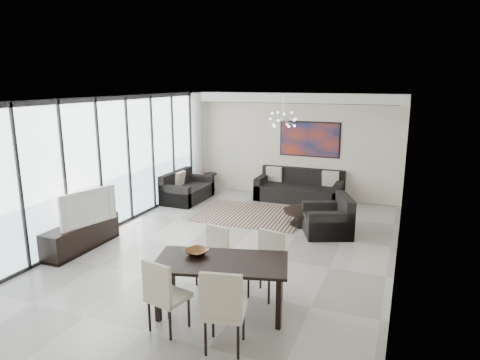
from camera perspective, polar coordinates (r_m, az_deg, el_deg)
The scene contains 20 objects.
room_shell at distance 7.74m, azimuth 1.63°, elevation -0.13°, with size 6.00×9.00×2.90m.
window_wall at distance 9.38m, azimuth -17.77°, elevation 1.71°, with size 0.37×8.95×2.90m.
soffit at distance 11.79m, azimuth 6.87°, elevation 10.83°, with size 5.98×0.40×0.26m, color white.
painting at distance 11.93m, azimuth 9.26°, elevation 5.38°, with size 1.68×0.04×0.98m, color #AD3618.
chandelier at distance 10.00m, azimuth 5.77°, elevation 8.05°, with size 0.66×0.66×0.71m.
rug at distance 10.55m, azimuth 1.53°, elevation -4.63°, with size 2.55×1.96×0.01m, color black.
coffee_table at distance 9.92m, azimuth 8.62°, elevation -4.82°, with size 0.97×0.97×0.34m.
bowl_coffee at distance 9.91m, azimuth 9.11°, elevation -3.76°, with size 0.22×0.22×0.07m, color brown.
sofa_main at distance 11.84m, azimuth 7.95°, elevation -1.36°, with size 2.33×0.95×0.85m.
loveseat at distance 11.85m, azimuth -7.20°, elevation -1.43°, with size 0.88×1.57×0.79m.
armchair at distance 9.39m, azimuth 11.76°, elevation -5.39°, with size 1.25×1.28×0.84m.
side_table at distance 12.80m, azimuth -3.95°, elevation 0.14°, with size 0.39×0.39×0.53m.
tv_console at distance 8.97m, azimuth -20.45°, elevation -6.97°, with size 0.49×1.72×0.54m, color black.
television at distance 8.68m, azimuth -19.98°, elevation -3.34°, with size 1.19×0.16×0.68m, color gray.
dining_table at distance 6.11m, azimuth -2.51°, elevation -11.45°, with size 2.02×1.37×0.77m.
dining_chair_sw at distance 5.75m, azimuth -10.23°, elevation -14.45°, with size 0.55×0.55×1.01m.
dining_chair_se at distance 5.27m, azimuth -2.28°, elevation -16.39°, with size 0.60×0.60×1.09m.
dining_chair_nw at distance 7.01m, azimuth -3.47°, elevation -9.44°, with size 0.50×0.50×0.93m.
dining_chair_ne at distance 6.64m, azimuth 3.76°, elevation -10.48°, with size 0.54×0.54×0.99m.
bowl_dining at distance 6.29m, azimuth -5.81°, elevation -9.53°, with size 0.33×0.33×0.08m, color brown.
Camera 1 is at (3.05, -7.08, 3.23)m, focal length 32.00 mm.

